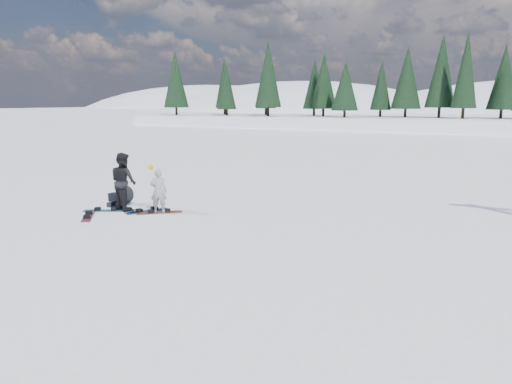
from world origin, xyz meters
TOP-DOWN VIEW (x-y plane):
  - ground at (0.00, 0.00)m, footprint 420.00×420.00m
  - alpine_backdrop at (-11.72, 189.17)m, footprint 412.50×227.00m
  - snowboarder_woman at (-1.78, 1.45)m, footprint 0.65×0.57m
  - snowboarder_man at (-3.15, 1.28)m, footprint 1.14×0.99m
  - seated_rider at (-3.83, 2.01)m, footprint 0.81×1.17m
  - gear_bag at (-4.53, 2.27)m, footprint 0.46×0.32m
  - snowboard_woman at (-1.78, 1.46)m, footprint 1.29×1.22m
  - snowboard_man at (-3.15, 1.28)m, footprint 1.50×0.81m
  - snowboard_loose_a at (-2.31, 1.45)m, footprint 0.85×1.49m
  - snowboard_loose_c at (-3.58, 0.83)m, footprint 1.44×0.99m
  - snowboard_loose_b at (-3.44, -0.09)m, footprint 1.19×1.32m

SIDE VIEW (x-z plane):
  - alpine_backdrop at x=-11.72m, z-range -40.57..12.63m
  - ground at x=0.00m, z-range 0.00..0.00m
  - snowboard_woman at x=-1.78m, z-range 0.00..0.03m
  - snowboard_man at x=-3.15m, z-range 0.00..0.03m
  - snowboard_loose_a at x=-2.31m, z-range 0.00..0.03m
  - snowboard_loose_c at x=-3.58m, z-range 0.00..0.03m
  - snowboard_loose_b at x=-3.44m, z-range 0.00..0.03m
  - gear_bag at x=-4.53m, z-range 0.00..0.30m
  - seated_rider at x=-3.83m, z-range -0.10..0.80m
  - snowboarder_woman at x=-1.78m, z-range -0.05..1.59m
  - snowboarder_man at x=-3.15m, z-range 0.00..1.99m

